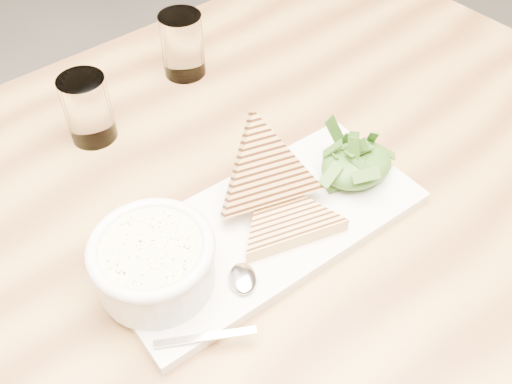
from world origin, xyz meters
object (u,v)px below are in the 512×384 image
platter (265,226)px  table_top (234,202)px  glass_far (182,45)px  glass_near (88,109)px  soup_bowl (155,266)px

platter → table_top: bearing=90.3°
platter → glass_far: bearing=78.7°
table_top → platter: bearing=-89.7°
table_top → glass_near: bearing=119.1°
platter → soup_bowl: size_ratio=3.04×
soup_bowl → glass_far: glass_far is taller
table_top → glass_near: (-0.11, 0.20, 0.07)m
table_top → glass_far: 0.28m
table_top → glass_far: (0.07, 0.27, 0.07)m
platter → soup_bowl: (-0.14, -0.01, 0.03)m
soup_bowl → platter: bearing=2.4°
table_top → soup_bowl: bearing=-150.6°
platter → glass_near: 0.30m
glass_near → glass_far: bearing=20.7°
glass_near → glass_far: size_ratio=0.97×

